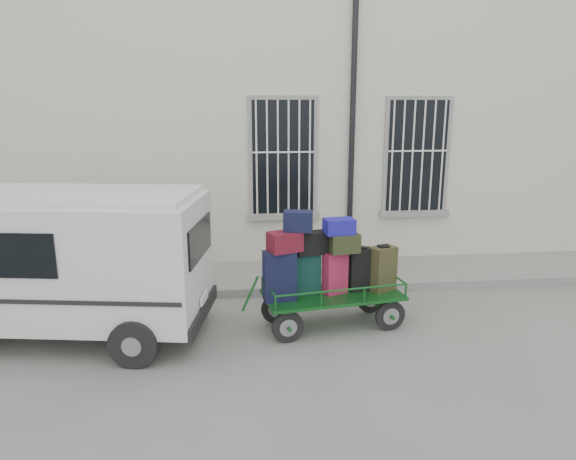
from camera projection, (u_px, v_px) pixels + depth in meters
The scene contains 5 objects.
ground at pixel (329, 327), 7.71m from camera, with size 80.00×80.00×0.00m, color slate.
building at pixel (289, 116), 12.32m from camera, with size 24.00×5.15×6.00m.
sidewalk at pixel (308, 275), 9.82m from camera, with size 24.00×1.70×0.15m, color slate.
luggage_cart at pixel (326, 271), 7.51m from camera, with size 2.43×1.22×1.81m.
van at pixel (56, 256), 7.17m from camera, with size 4.38×2.40×2.10m.
Camera 1 is at (-1.39, -7.04, 3.24)m, focal length 32.00 mm.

